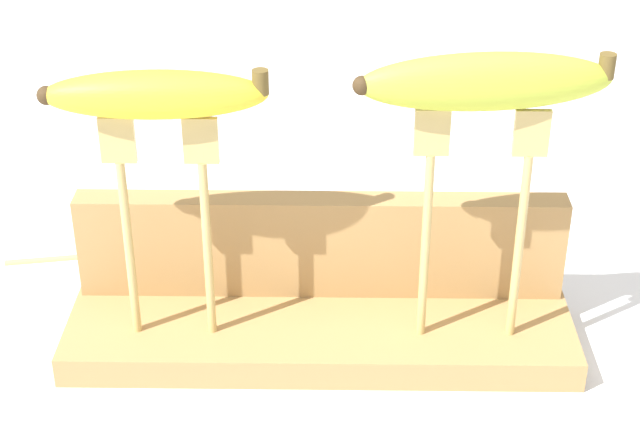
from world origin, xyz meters
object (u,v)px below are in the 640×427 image
object	(u,v)px
banana_raised_left	(155,94)
wire_coil	(257,229)
fork_stand_left	(165,209)
banana_raised_right	(486,82)
fork_fallen_near	(120,251)
fork_stand_right	(476,207)

from	to	relation	value
banana_raised_left	wire_coil	size ratio (longest dim) A/B	1.65
fork_stand_left	wire_coil	world-z (taller)	fork_stand_left
banana_raised_right	fork_fallen_near	xyz separation A→B (m)	(-0.31, 0.16, -0.24)
fork_stand_left	banana_raised_left	distance (m)	0.09
fork_stand_left	fork_stand_right	world-z (taller)	fork_stand_right
fork_stand_right	fork_fallen_near	bearing A→B (deg)	153.10
fork_stand_right	fork_fallen_near	size ratio (longest dim) A/B	1.17
fork_fallen_near	wire_coil	size ratio (longest dim) A/B	1.66
fork_stand_right	wire_coil	distance (m)	0.31
fork_stand_right	wire_coil	size ratio (longest dim) A/B	1.94
banana_raised_left	banana_raised_right	xyz separation A→B (m)	(0.23, -0.00, 0.01)
fork_stand_left	wire_coil	size ratio (longest dim) A/B	1.86
fork_fallen_near	wire_coil	distance (m)	0.13
fork_stand_left	banana_raised_left	bearing A→B (deg)	-177.98
fork_fallen_near	wire_coil	xyz separation A→B (m)	(0.13, 0.05, -0.00)
fork_stand_right	fork_fallen_near	world-z (taller)	fork_stand_right
fork_stand_left	banana_raised_left	xyz separation A→B (m)	(-0.00, -0.00, 0.09)
wire_coil	fork_stand_left	bearing A→B (deg)	-104.28
banana_raised_right	fork_stand_left	bearing A→B (deg)	180.00
fork_stand_left	banana_raised_right	bearing A→B (deg)	-0.00
fork_stand_left	fork_fallen_near	xyz separation A→B (m)	(-0.08, 0.16, -0.13)
banana_raised_left	fork_fallen_near	bearing A→B (deg)	115.62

